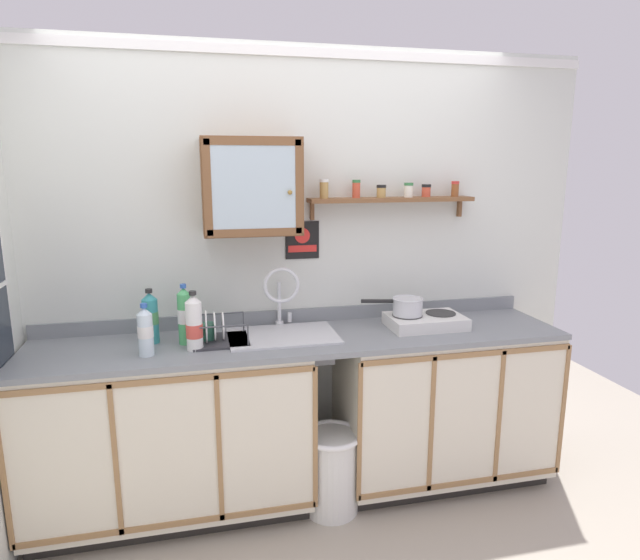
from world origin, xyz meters
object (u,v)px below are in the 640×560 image
at_px(bottle_water_clear_1, 145,331).
at_px(wall_cabinet, 252,187).
at_px(bottle_opaque_white_2, 194,324).
at_px(dish_rack, 218,335).
at_px(sink, 283,337).
at_px(hot_plate_stove, 425,321).
at_px(bottle_soda_green_3, 185,316).
at_px(warning_sign, 302,240).
at_px(saucepan, 407,306).
at_px(bottle_detergent_teal_0, 150,318).
at_px(mug, 207,332).
at_px(trash_bin, 332,470).

height_order(bottle_water_clear_1, wall_cabinet, wall_cabinet).
height_order(bottle_opaque_white_2, dish_rack, bottle_opaque_white_2).
relative_size(sink, hot_plate_stove, 1.36).
relative_size(bottle_soda_green_3, warning_sign, 1.47).
distance_m(saucepan, bottle_detergent_teal_0, 1.39).
xyz_separation_m(mug, trash_bin, (0.63, -0.22, -0.76)).
height_order(saucepan, trash_bin, saucepan).
xyz_separation_m(saucepan, wall_cabinet, (-0.85, 0.13, 0.67)).
height_order(sink, hot_plate_stove, sink).
height_order(hot_plate_stove, saucepan, saucepan).
relative_size(warning_sign, trash_bin, 0.47).
height_order(hot_plate_stove, bottle_detergent_teal_0, bottle_detergent_teal_0).
relative_size(bottle_detergent_teal_0, wall_cabinet, 0.55).
xyz_separation_m(hot_plate_stove, mug, (-1.22, 0.03, 0.01)).
xyz_separation_m(sink, mug, (-0.40, 0.00, 0.05)).
xyz_separation_m(bottle_water_clear_1, bottle_opaque_white_2, (0.23, 0.03, 0.01)).
height_order(sink, bottle_opaque_white_2, sink).
distance_m(bottle_opaque_white_2, mug, 0.17).
height_order(bottle_opaque_white_2, bottle_soda_green_3, bottle_soda_green_3).
xyz_separation_m(sink, saucepan, (0.71, -0.01, 0.13)).
relative_size(bottle_opaque_white_2, warning_sign, 1.40).
height_order(sink, mug, sink).
height_order(sink, saucepan, sink).
relative_size(sink, mug, 4.55).
distance_m(sink, dish_rack, 0.35).
relative_size(bottle_water_clear_1, mug, 2.04).
bearing_deg(wall_cabinet, bottle_detergent_teal_0, -171.60).
distance_m(hot_plate_stove, mug, 1.22).
distance_m(bottle_opaque_white_2, bottle_soda_green_3, 0.12).
bearing_deg(saucepan, hot_plate_stove, -11.55).
bearing_deg(sink, mug, 179.67).
relative_size(bottle_detergent_teal_0, mug, 2.25).
xyz_separation_m(saucepan, bottle_water_clear_1, (-1.40, -0.15, -0.00)).
relative_size(sink, trash_bin, 1.26).
relative_size(dish_rack, warning_sign, 1.33).
bearing_deg(bottle_water_clear_1, bottle_soda_green_3, 37.26).
xyz_separation_m(bottle_opaque_white_2, warning_sign, (0.62, 0.37, 0.35)).
xyz_separation_m(hot_plate_stove, warning_sign, (-0.66, 0.27, 0.45)).
xyz_separation_m(bottle_soda_green_3, trash_bin, (0.73, -0.20, -0.86)).
relative_size(bottle_detergent_teal_0, bottle_water_clear_1, 1.10).
xyz_separation_m(sink, bottle_soda_green_3, (-0.51, -0.02, 0.16)).
xyz_separation_m(saucepan, bottle_opaque_white_2, (-1.18, -0.12, 0.01)).
xyz_separation_m(mug, wall_cabinet, (0.27, 0.12, 0.75)).
distance_m(dish_rack, trash_bin, 0.96).
xyz_separation_m(sink, wall_cabinet, (-0.13, 0.12, 0.80)).
bearing_deg(mug, wall_cabinet, 23.67).
xyz_separation_m(bottle_water_clear_1, dish_rack, (0.35, 0.13, -0.08)).
bearing_deg(bottle_water_clear_1, bottle_detergent_teal_0, 86.88).
bearing_deg(bottle_soda_green_3, dish_rack, -5.03).
bearing_deg(sink, warning_sign, 56.43).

